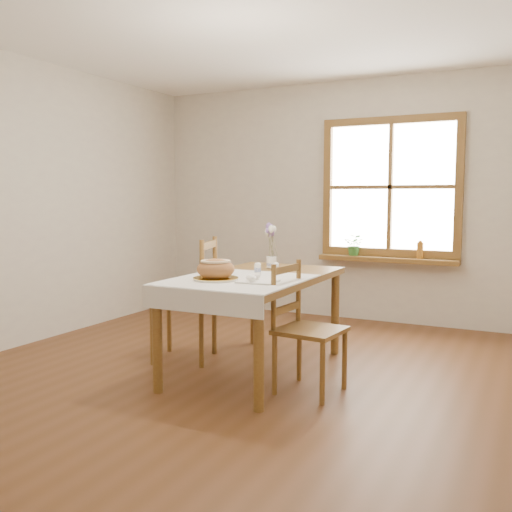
{
  "coord_description": "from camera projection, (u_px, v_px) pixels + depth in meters",
  "views": [
    {
      "loc": [
        1.93,
        -3.57,
        1.35
      ],
      "look_at": [
        0.0,
        0.3,
        0.9
      ],
      "focal_mm": 40.0,
      "sensor_mm": 36.0,
      "label": 1
    }
  ],
  "objects": [
    {
      "name": "ground",
      "position": [
        238.0,
        382.0,
        4.17
      ],
      "size": [
        5.0,
        5.0,
        0.0
      ],
      "primitive_type": "plane",
      "color": "brown",
      "rests_on": "ground"
    },
    {
      "name": "room_walls",
      "position": [
        237.0,
        146.0,
        4.0
      ],
      "size": [
        4.6,
        5.1,
        2.65
      ],
      "color": "beige",
      "rests_on": "ground"
    },
    {
      "name": "window",
      "position": [
        391.0,
        187.0,
        6.0
      ],
      "size": [
        1.46,
        0.08,
        1.46
      ],
      "color": "brown",
      "rests_on": "ground"
    },
    {
      "name": "window_sill",
      "position": [
        387.0,
        259.0,
        6.01
      ],
      "size": [
        1.46,
        0.2,
        0.05
      ],
      "color": "brown",
      "rests_on": "ground"
    },
    {
      "name": "dining_table",
      "position": [
        256.0,
        286.0,
        4.37
      ],
      "size": [
        0.9,
        1.6,
        0.75
      ],
      "color": "brown",
      "rests_on": "ground"
    },
    {
      "name": "table_linen",
      "position": [
        237.0,
        280.0,
        4.09
      ],
      "size": [
        0.91,
        0.99,
        0.01
      ],
      "primitive_type": "cube",
      "color": "white",
      "rests_on": "dining_table"
    },
    {
      "name": "chair_left",
      "position": [
        184.0,
        299.0,
        4.71
      ],
      "size": [
        0.61,
        0.59,
        1.02
      ],
      "primitive_type": null,
      "rotation": [
        0.0,
        0.0,
        -1.29
      ],
      "color": "brown",
      "rests_on": "ground"
    },
    {
      "name": "chair_right",
      "position": [
        310.0,
        328.0,
        3.92
      ],
      "size": [
        0.48,
        0.46,
        0.9
      ],
      "primitive_type": null,
      "rotation": [
        0.0,
        0.0,
        1.47
      ],
      "color": "brown",
      "rests_on": "ground"
    },
    {
      "name": "bread_plate",
      "position": [
        216.0,
        279.0,
        4.06
      ],
      "size": [
        0.35,
        0.35,
        0.02
      ],
      "primitive_type": "cylinder",
      "rotation": [
        0.0,
        0.0,
        -0.13
      ],
      "color": "white",
      "rests_on": "table_linen"
    },
    {
      "name": "bread_loaf",
      "position": [
        216.0,
        267.0,
        4.05
      ],
      "size": [
        0.27,
        0.27,
        0.15
      ],
      "primitive_type": "ellipsoid",
      "color": "#AC733D",
      "rests_on": "bread_plate"
    },
    {
      "name": "egg_napkin",
      "position": [
        258.0,
        281.0,
        3.95
      ],
      "size": [
        0.28,
        0.24,
        0.01
      ],
      "primitive_type": "cube",
      "rotation": [
        0.0,
        0.0,
        0.09
      ],
      "color": "white",
      "rests_on": "table_linen"
    },
    {
      "name": "eggs",
      "position": [
        258.0,
        277.0,
        3.95
      ],
      "size": [
        0.21,
        0.19,
        0.04
      ],
      "primitive_type": null,
      "rotation": [
        0.0,
        0.0,
        0.09
      ],
      "color": "white",
      "rests_on": "egg_napkin"
    },
    {
      "name": "salt_shaker",
      "position": [
        258.0,
        269.0,
        4.31
      ],
      "size": [
        0.06,
        0.06,
        0.1
      ],
      "primitive_type": "cylinder",
      "rotation": [
        0.0,
        0.0,
        0.09
      ],
      "color": "white",
      "rests_on": "table_linen"
    },
    {
      "name": "pepper_shaker",
      "position": [
        276.0,
        268.0,
        4.41
      ],
      "size": [
        0.06,
        0.06,
        0.09
      ],
      "primitive_type": "cylinder",
      "rotation": [
        0.0,
        0.0,
        0.25
      ],
      "color": "white",
      "rests_on": "table_linen"
    },
    {
      "name": "flower_vase",
      "position": [
        271.0,
        263.0,
        4.77
      ],
      "size": [
        0.09,
        0.09,
        0.09
      ],
      "primitive_type": "cylinder",
      "rotation": [
        0.0,
        0.0,
        0.03
      ],
      "color": "white",
      "rests_on": "dining_table"
    },
    {
      "name": "lavender_bouquet",
      "position": [
        272.0,
        241.0,
        4.75
      ],
      "size": [
        0.15,
        0.15,
        0.28
      ],
      "primitive_type": null,
      "color": "#7A599D",
      "rests_on": "flower_vase"
    },
    {
      "name": "potted_plant",
      "position": [
        355.0,
        247.0,
        6.16
      ],
      "size": [
        0.23,
        0.25,
        0.18
      ],
      "primitive_type": "imported",
      "rotation": [
        0.0,
        0.0,
        -0.1
      ],
      "color": "#31702C",
      "rests_on": "window_sill"
    },
    {
      "name": "amber_bottle",
      "position": [
        420.0,
        250.0,
        5.85
      ],
      "size": [
        0.07,
        0.07,
        0.19
      ],
      "primitive_type": "cylinder",
      "rotation": [
        0.0,
        0.0,
        0.06
      ],
      "color": "#AA691F",
      "rests_on": "window_sill"
    }
  ]
}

